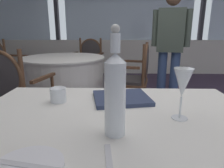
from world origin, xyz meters
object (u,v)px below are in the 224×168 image
(menu_book, at_px, (121,98))
(side_plate, at_px, (27,168))
(dining_chair_0_0, at_px, (135,74))
(dining_chair_0_1, at_px, (89,60))
(dining_chair_0_3, at_px, (14,92))
(diner_person_0, at_px, (170,43))
(dining_chair_0_2, at_px, (3,66))
(water_bottle, at_px, (115,93))
(wine_glass, at_px, (183,84))
(water_tumbler, at_px, (58,95))

(menu_book, bearing_deg, side_plate, -125.53)
(menu_book, relative_size, dining_chair_0_0, 0.30)
(dining_chair_0_0, distance_m, dining_chair_0_1, 1.40)
(dining_chair_0_3, bearing_deg, dining_chair_0_0, -44.91)
(dining_chair_0_0, xyz_separation_m, dining_chair_0_1, (-0.76, 1.17, 0.01))
(dining_chair_0_3, bearing_deg, dining_chair_0_1, 0.00)
(menu_book, relative_size, diner_person_0, 0.17)
(dining_chair_0_3, relative_size, diner_person_0, 0.59)
(dining_chair_0_2, height_order, dining_chair_0_3, dining_chair_0_2)
(dining_chair_0_3, height_order, diner_person_0, diner_person_0)
(water_bottle, xyz_separation_m, dining_chair_0_1, (-0.52, 3.01, -0.33))
(wine_glass, bearing_deg, side_plate, -146.58)
(water_tumbler, xyz_separation_m, dining_chair_0_2, (-1.40, 1.95, -0.21))
(water_tumbler, height_order, diner_person_0, diner_person_0)
(menu_book, relative_size, dining_chair_0_3, 0.29)
(water_bottle, height_order, dining_chair_0_1, water_bottle)
(dining_chair_0_0, bearing_deg, wine_glass, 103.01)
(diner_person_0, bearing_deg, water_bottle, -1.74)
(dining_chair_0_1, bearing_deg, dining_chair_0_3, 0.00)
(water_tumbler, xyz_separation_m, menu_book, (0.32, 0.04, -0.03))
(side_plate, distance_m, water_tumbler, 0.51)
(dining_chair_0_3, distance_m, diner_person_0, 2.11)
(menu_book, bearing_deg, water_tumbler, 176.36)
(dining_chair_0_1, bearing_deg, wine_glass, 27.33)
(wine_glass, xyz_separation_m, diner_person_0, (0.50, 2.15, 0.03))
(side_plate, bearing_deg, water_bottle, 40.34)
(menu_book, xyz_separation_m, diner_person_0, (0.73, 1.93, 0.17))
(dining_chair_0_1, bearing_deg, menu_book, 23.82)
(wine_glass, height_order, dining_chair_0_2, dining_chair_0_2)
(menu_book, bearing_deg, diner_person_0, 58.75)
(side_plate, height_order, menu_book, menu_book)
(menu_book, distance_m, diner_person_0, 2.07)
(dining_chair_0_1, bearing_deg, diner_person_0, 72.18)
(menu_book, bearing_deg, dining_chair_0_3, 132.32)
(water_tumbler, height_order, dining_chair_0_0, dining_chair_0_0)
(wine_glass, xyz_separation_m, menu_book, (-0.23, 0.22, -0.14))
(dining_chair_0_1, distance_m, dining_chair_0_3, 1.98)
(wine_glass, bearing_deg, dining_chair_0_0, 90.82)
(side_plate, height_order, dining_chair_0_1, dining_chair_0_1)
(wine_glass, xyz_separation_m, dining_chair_0_3, (-1.20, 0.95, -0.34))
(wine_glass, height_order, water_tumbler, wine_glass)
(diner_person_0, bearing_deg, wine_glass, 3.65)
(water_tumbler, height_order, dining_chair_0_3, dining_chair_0_3)
(dining_chair_0_0, bearing_deg, diner_person_0, -128.03)
(diner_person_0, bearing_deg, dining_chair_0_3, -38.16)
(dining_chair_0_0, relative_size, dining_chair_0_3, 0.99)
(dining_chair_0_0, distance_m, dining_chair_0_3, 1.40)
(dining_chair_0_3, xyz_separation_m, diner_person_0, (1.70, 1.19, 0.37))
(water_bottle, distance_m, dining_chair_0_0, 1.89)
(wine_glass, bearing_deg, water_bottle, -153.54)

